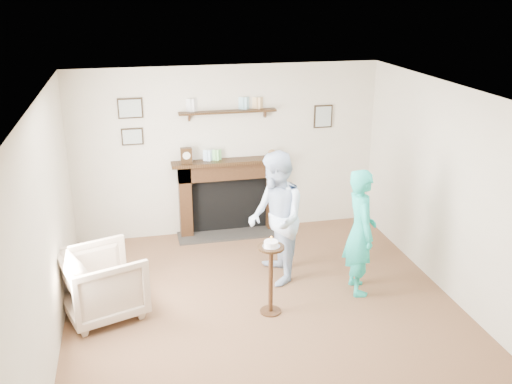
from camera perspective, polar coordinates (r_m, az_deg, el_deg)
ground at (r=6.65m, az=1.16°, el=-12.24°), size 5.00×5.00×0.00m
room_shell at (r=6.58m, az=-0.19°, el=3.02°), size 4.54×5.02×2.52m
armchair at (r=6.91m, az=-14.77°, el=-11.62°), size 1.07×1.06×0.77m
man at (r=7.39m, az=1.92°, el=-8.67°), size 0.64×0.82×1.68m
woman at (r=7.26m, az=10.00°, el=-9.57°), size 0.43×0.60×1.56m
pedestal_table at (r=6.42m, az=1.50°, el=-7.43°), size 0.30×0.30×0.95m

